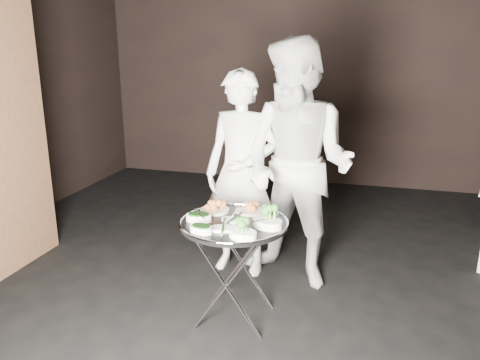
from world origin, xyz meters
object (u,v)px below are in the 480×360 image
(serving_tray, at_px, (234,223))
(waiter_left, at_px, (241,174))
(tray_stand, at_px, (234,267))
(waiter_right, at_px, (297,166))

(serving_tray, relative_size, waiter_left, 0.43)
(waiter_left, bearing_deg, tray_stand, -71.00)
(waiter_left, height_order, waiter_right, waiter_right)
(serving_tray, xyz_separation_m, waiter_right, (0.30, 0.67, 0.24))
(tray_stand, height_order, waiter_left, waiter_left)
(tray_stand, height_order, waiter_right, waiter_right)
(tray_stand, xyz_separation_m, serving_tray, (-0.00, -0.00, 0.31))
(tray_stand, bearing_deg, waiter_right, 66.01)
(waiter_right, bearing_deg, serving_tray, -93.27)
(serving_tray, height_order, waiter_right, waiter_right)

